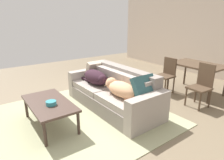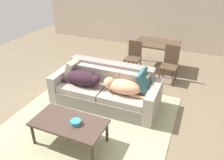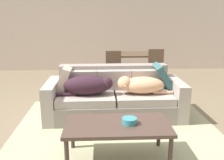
{
  "view_description": "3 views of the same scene",
  "coord_description": "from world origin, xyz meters",
  "views": [
    {
      "loc": [
        3.2,
        -2.19,
        1.84
      ],
      "look_at": [
        0.34,
        -0.11,
        0.7
      ],
      "focal_mm": 31.04,
      "sensor_mm": 36.0,
      "label": 1
    },
    {
      "loc": [
        1.86,
        -3.64,
        2.8
      ],
      "look_at": [
        0.28,
        0.02,
        0.62
      ],
      "focal_mm": 35.85,
      "sensor_mm": 36.0,
      "label": 2
    },
    {
      "loc": [
        -0.11,
        -3.91,
        1.65
      ],
      "look_at": [
        0.06,
        -0.21,
        0.7
      ],
      "focal_mm": 39.57,
      "sensor_mm": 36.0,
      "label": 3
    }
  ],
  "objects": [
    {
      "name": "bowl_on_coffee_table",
      "position": [
        0.21,
        -1.28,
        0.49
      ],
      "size": [
        0.17,
        0.17,
        0.07
      ],
      "primitive_type": "cylinder",
      "color": "teal",
      "rests_on": "coffee_table"
    },
    {
      "name": "area_rug",
      "position": [
        0.12,
        -0.7,
        0.01
      ],
      "size": [
        3.08,
        3.12,
        0.01
      ],
      "primitive_type": "cube",
      "rotation": [
        0.0,
        0.0,
        0.01
      ],
      "color": "tan",
      "rests_on": "ground"
    },
    {
      "name": "coffee_table",
      "position": [
        0.07,
        -1.28,
        0.41
      ],
      "size": [
        1.22,
        0.64,
        0.45
      ],
      "color": "#49352D",
      "rests_on": "ground"
    },
    {
      "name": "dining_table",
      "position": [
        0.67,
        2.27,
        0.68
      ],
      "size": [
        1.22,
        0.84,
        0.76
      ],
      "color": "brown",
      "rests_on": "ground"
    },
    {
      "name": "dining_chair_near_left",
      "position": [
        0.19,
        1.71,
        0.5
      ],
      "size": [
        0.41,
        0.41,
        0.89
      ],
      "rotation": [
        0.0,
        0.0,
        0.02
      ],
      "color": "brown",
      "rests_on": "ground"
    },
    {
      "name": "dining_chair_near_right",
      "position": [
        1.17,
        1.64,
        0.5
      ],
      "size": [
        0.42,
        0.42,
        0.93
      ],
      "rotation": [
        0.0,
        0.0,
        -0.06
      ],
      "color": "brown",
      "rests_on": "ground"
    },
    {
      "name": "couch",
      "position": [
        0.12,
        0.1,
        0.32
      ],
      "size": [
        2.28,
        0.96,
        0.83
      ],
      "rotation": [
        0.0,
        0.0,
        0.01
      ],
      "color": "gray",
      "rests_on": "ground"
    },
    {
      "name": "dog_on_right_cushion",
      "position": [
        0.52,
        -0.06,
        0.58
      ],
      "size": [
        0.9,
        0.38,
        0.29
      ],
      "rotation": [
        0.0,
        0.0,
        0.01
      ],
      "color": "tan",
      "rests_on": "couch"
    },
    {
      "name": "throw_pillow_by_right_arm",
      "position": [
        0.96,
        0.17,
        0.65
      ],
      "size": [
        0.34,
        0.48,
        0.46
      ],
      "primitive_type": "cube",
      "rotation": [
        0.0,
        -0.54,
        0.0
      ],
      "color": "#2D5559",
      "rests_on": "couch"
    },
    {
      "name": "ground_plane",
      "position": [
        0.0,
        0.0,
        0.0
      ],
      "size": [
        10.0,
        10.0,
        0.0
      ],
      "primitive_type": "plane",
      "color": "#77674F"
    },
    {
      "name": "throw_pillow_by_left_arm",
      "position": [
        -0.73,
        0.14,
        0.63
      ],
      "size": [
        0.27,
        0.44,
        0.46
      ],
      "primitive_type": "cube",
      "rotation": [
        0.0,
        0.33,
        0.01
      ],
      "color": "#BAA993",
      "rests_on": "couch"
    },
    {
      "name": "dog_on_left_cushion",
      "position": [
        -0.31,
        -0.09,
        0.59
      ],
      "size": [
        0.92,
        0.36,
        0.31
      ],
      "rotation": [
        0.0,
        0.0,
        0.01
      ],
      "color": "#321C27",
      "rests_on": "couch"
    },
    {
      "name": "back_partition",
      "position": [
        0.0,
        4.0,
        1.35
      ],
      "size": [
        8.0,
        0.12,
        2.7
      ],
      "primitive_type": "cube",
      "color": "beige",
      "rests_on": "ground"
    }
  ]
}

